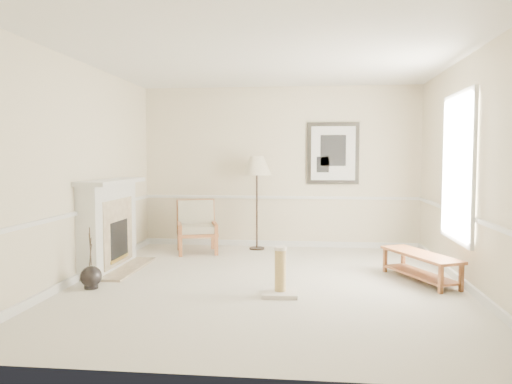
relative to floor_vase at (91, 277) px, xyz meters
The scene contains 8 objects.
ground 2.21m from the floor_vase, 12.34° to the left, with size 5.50×5.50×0.00m, color silver.
room 2.92m from the floor_vase, 13.45° to the left, with size 5.04×5.54×2.92m.
fireplace 1.20m from the floor_vase, 100.22° to the left, with size 0.64×1.64×1.31m.
floor_vase is the anchor object (origin of this frame).
armchair 2.66m from the floor_vase, 73.32° to the left, with size 0.85×0.88×0.89m.
floor_lamp 3.61m from the floor_vase, 58.42° to the left, with size 0.67×0.67×1.64m.
bench 4.23m from the floor_vase, 11.30° to the left, with size 0.90×1.35×0.37m.
scratching_post 2.36m from the floor_vase, ahead, with size 0.42×0.42×0.58m.
Camera 1 is at (0.55, -6.31, 1.63)m, focal length 35.00 mm.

